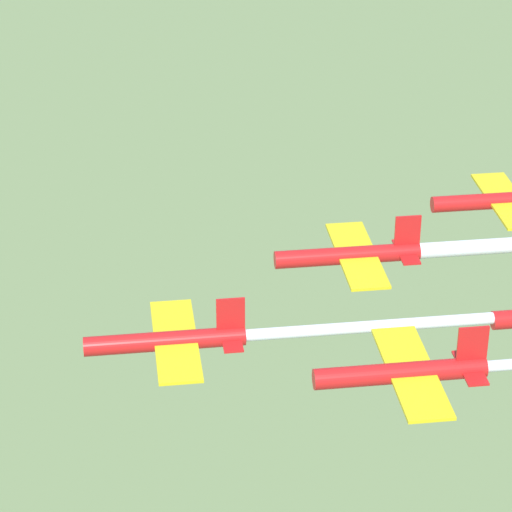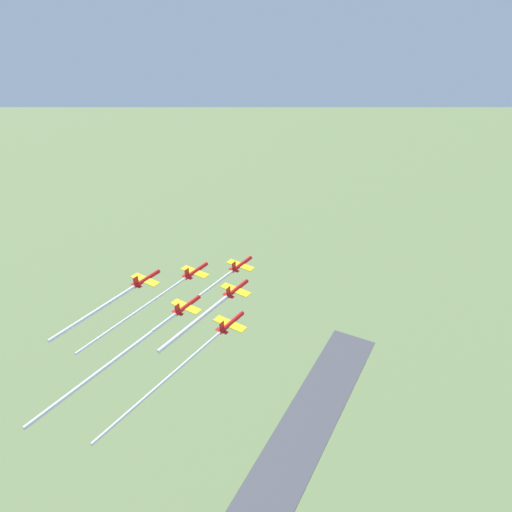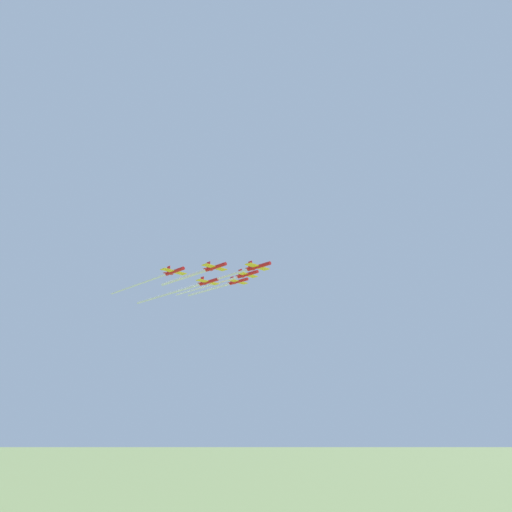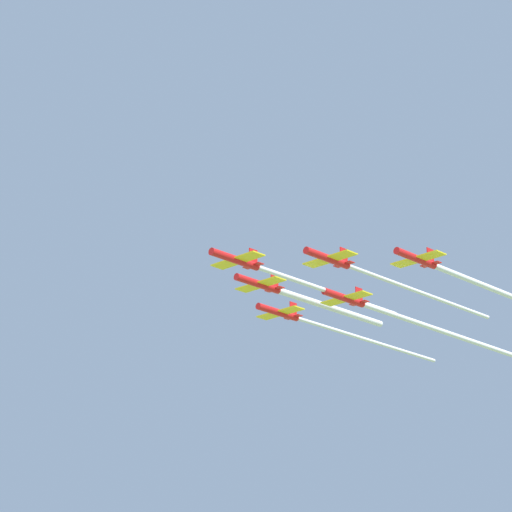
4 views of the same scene
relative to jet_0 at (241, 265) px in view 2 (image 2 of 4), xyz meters
The scene contains 12 objects.
jet_0 is the anchor object (origin of this frame).
jet_1 16.57m from the jet_0, behind, with size 10.49×10.28×3.68m.
jet_2 16.50m from the jet_0, 118.89° to the right, with size 10.49×10.28×3.68m.
jet_3 33.11m from the jet_0, behind, with size 10.49×10.28×3.68m.
jet_4 28.39m from the jet_0, 149.35° to the right, with size 10.49×10.28×3.68m.
jet_5 32.95m from the jet_0, 118.89° to the right, with size 10.49×10.28×3.68m.
smoke_trail_0 24.16m from the jet_0, 149.35° to the right, with size 33.33×20.22×0.84m.
smoke_trail_1 41.84m from the jet_0, 160.88° to the right, with size 37.77×22.79×0.74m.
smoke_trail_2 35.29m from the jet_0, 135.66° to the right, with size 26.50×16.37×1.20m.
smoke_trail_3 51.82m from the jet_0, 168.20° to the right, with size 27.23×16.72×1.05m.
smoke_trail_4 58.75m from the jet_0, 149.35° to the right, with size 44.07×26.67×0.99m.
smoke_trail_5 58.51m from the jet_0, 132.77° to the right, with size 39.35×23.73×0.74m.
Camera 2 is at (-0.59, -101.65, 256.50)m, focal length 35.00 mm.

